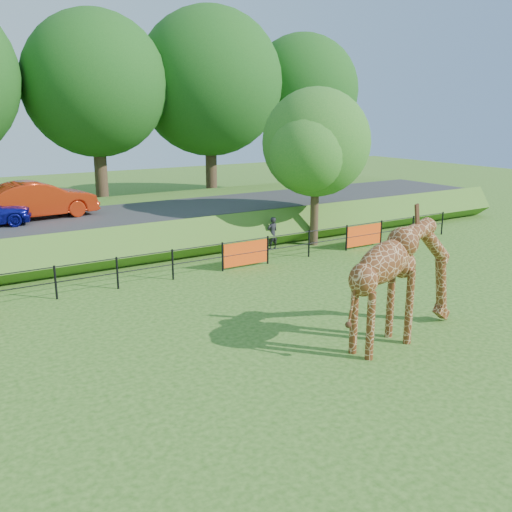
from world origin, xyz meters
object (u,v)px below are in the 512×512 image
Objects in this scene: giraffe at (404,281)px; car_red at (38,200)px; visitor at (272,233)px; tree_east at (317,147)px.

car_red is (-5.77, 14.86, 0.63)m from giraffe.
giraffe is 0.93× the size of car_red.
giraffe is 3.13× the size of visitor.
car_red is 11.91m from tree_east.
tree_east is at bearing -122.94° from car_red.
tree_east reaches higher than giraffe.
tree_east is at bearing 54.93° from giraffe.
tree_east is (10.54, -5.12, 2.09)m from car_red.
car_red reaches higher than visitor.
giraffe is at bearing -165.81° from car_red.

